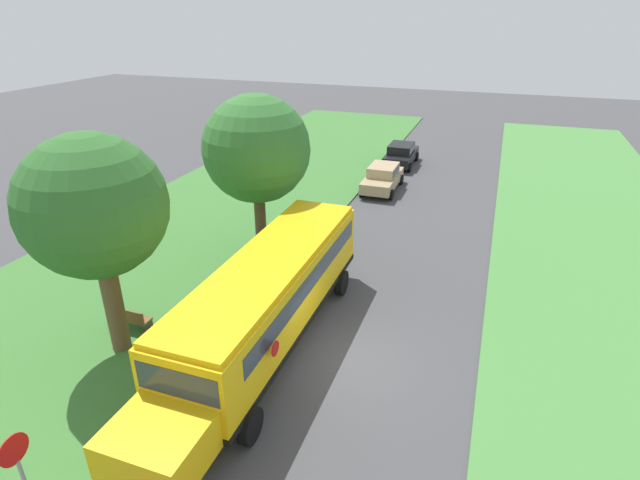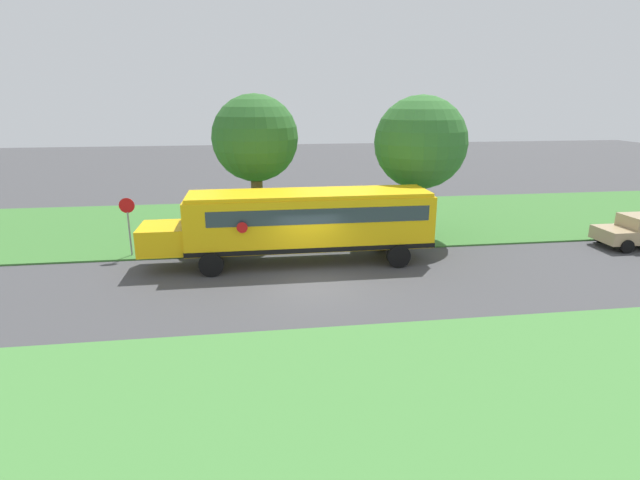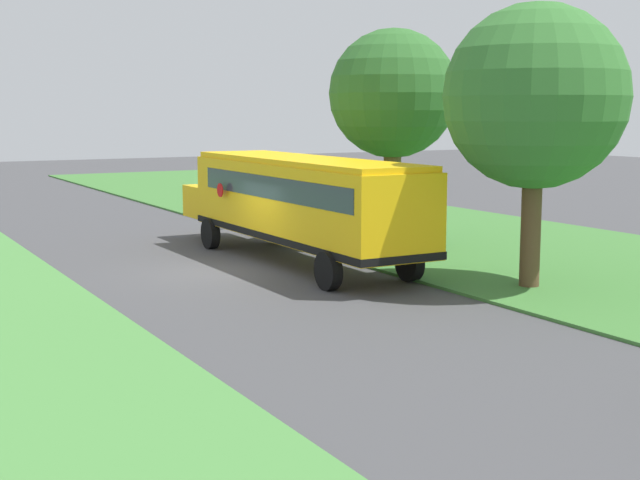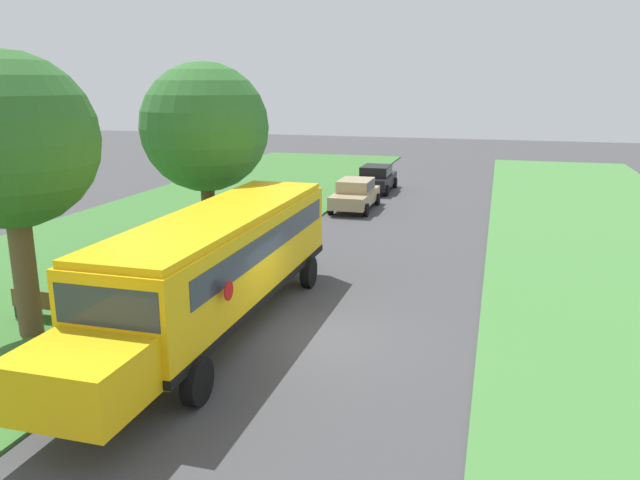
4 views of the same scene
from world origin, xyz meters
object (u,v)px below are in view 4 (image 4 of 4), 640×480
(park_bench, at_px, (41,304))
(car_black_middle, at_px, (376,177))
(car_tan_nearest, at_px, (355,193))
(oak_tree_beside_bus, at_px, (12,139))
(oak_tree_roadside_mid, at_px, (202,126))
(school_bus, at_px, (219,260))

(park_bench, bearing_deg, car_black_middle, 78.03)
(car_tan_nearest, relative_size, oak_tree_beside_bus, 0.61)
(oak_tree_beside_bus, xyz_separation_m, oak_tree_roadside_mid, (1.04, 8.14, -0.20))
(school_bus, bearing_deg, park_bench, -170.14)
(car_tan_nearest, bearing_deg, car_black_middle, 90.00)
(oak_tree_roadside_mid, bearing_deg, car_tan_nearest, 72.13)
(car_black_middle, relative_size, park_bench, 2.75)
(car_black_middle, relative_size, oak_tree_roadside_mid, 0.61)
(car_black_middle, distance_m, park_bench, 23.86)
(school_bus, bearing_deg, oak_tree_roadside_mid, 118.68)
(car_tan_nearest, distance_m, car_black_middle, 5.75)
(car_tan_nearest, bearing_deg, school_bus, -89.65)
(oak_tree_beside_bus, xyz_separation_m, park_bench, (-0.55, 0.94, -4.64))
(car_tan_nearest, relative_size, car_black_middle, 1.00)
(school_bus, distance_m, oak_tree_beside_bus, 5.81)
(oak_tree_roadside_mid, xyz_separation_m, park_bench, (-1.60, -7.19, -4.44))
(park_bench, bearing_deg, oak_tree_beside_bus, -59.54)
(school_bus, distance_m, oak_tree_roadside_mid, 7.79)
(car_black_middle, height_order, oak_tree_roadside_mid, oak_tree_roadside_mid)
(car_tan_nearest, xyz_separation_m, oak_tree_beside_bus, (-4.39, -18.54, 4.24))
(car_tan_nearest, xyz_separation_m, oak_tree_roadside_mid, (-3.35, -10.40, 4.04))
(car_black_middle, relative_size, oak_tree_beside_bus, 0.61)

